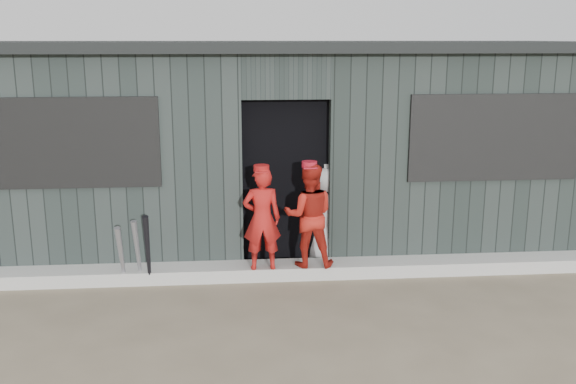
{
  "coord_description": "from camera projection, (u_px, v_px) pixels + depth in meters",
  "views": [
    {
      "loc": [
        -0.58,
        -5.09,
        2.67
      ],
      "look_at": [
        0.0,
        1.8,
        1.0
      ],
      "focal_mm": 40.0,
      "sensor_mm": 36.0,
      "label": 1
    }
  ],
  "objects": [
    {
      "name": "bat_right",
      "position": [
        148.0,
        251.0,
        6.93
      ],
      "size": [
        0.07,
        0.22,
        0.84
      ],
      "primitive_type": "cone",
      "rotation": [
        0.19,
        0.0,
        0.03
      ],
      "color": "black",
      "rests_on": "ground"
    },
    {
      "name": "player_red_left",
      "position": [
        262.0,
        219.0,
        7.05
      ],
      "size": [
        0.43,
        0.29,
        1.16
      ],
      "primitive_type": "imported",
      "rotation": [
        0.0,
        0.0,
        3.18
      ],
      "color": "#AE1815",
      "rests_on": "curb"
    },
    {
      "name": "ground",
      "position": [
        305.0,
        351.0,
        5.6
      ],
      "size": [
        80.0,
        80.0,
        0.0
      ],
      "primitive_type": "plane",
      "color": "#6A5D49",
      "rests_on": "ground"
    },
    {
      "name": "player_grey_back",
      "position": [
        326.0,
        215.0,
        7.66
      ],
      "size": [
        0.61,
        0.41,
        1.21
      ],
      "primitive_type": "imported",
      "rotation": [
        0.0,
        0.0,
        3.18
      ],
      "color": "#B0B0B0",
      "rests_on": "ground"
    },
    {
      "name": "bat_left",
      "position": [
        138.0,
        252.0,
        7.03
      ],
      "size": [
        0.11,
        0.21,
        0.76
      ],
      "primitive_type": "cone",
      "rotation": [
        0.18,
        0.0,
        -0.23
      ],
      "color": "gray",
      "rests_on": "ground"
    },
    {
      "name": "bat_mid",
      "position": [
        121.0,
        256.0,
        6.97
      ],
      "size": [
        0.08,
        0.27,
        0.72
      ],
      "primitive_type": "cone",
      "rotation": [
        0.28,
        0.0,
        -0.06
      ],
      "color": "gray",
      "rests_on": "ground"
    },
    {
      "name": "player_red_right",
      "position": [
        309.0,
        215.0,
        7.15
      ],
      "size": [
        0.61,
        0.49,
        1.18
      ],
      "primitive_type": "imported",
      "rotation": [
        0.0,
        0.0,
        3.06
      ],
      "color": "#AB1E15",
      "rests_on": "curb"
    },
    {
      "name": "dugout",
      "position": [
        278.0,
        142.0,
        8.7
      ],
      "size": [
        8.3,
        3.3,
        2.62
      ],
      "color": "black",
      "rests_on": "ground"
    },
    {
      "name": "curb",
      "position": [
        288.0,
        270.0,
        7.35
      ],
      "size": [
        8.0,
        0.36,
        0.15
      ],
      "primitive_type": "cube",
      "color": "#ADACA7",
      "rests_on": "ground"
    }
  ]
}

